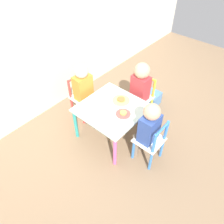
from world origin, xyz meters
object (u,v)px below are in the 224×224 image
(kids_table, at_px, (112,111))
(chair_blue, at_px, (151,142))
(child_front, at_px, (148,127))
(storage_bin, at_px, (150,98))
(child_back, at_px, (84,88))
(chair_red, at_px, (82,98))
(chair_yellow, at_px, (141,97))
(plate_front, at_px, (123,114))
(child_right, at_px, (140,86))
(plate_right, at_px, (121,100))

(kids_table, relative_size, chair_blue, 1.20)
(child_front, distance_m, storage_bin, 0.95)
(child_front, relative_size, child_back, 0.99)
(kids_table, height_order, chair_red, chair_red)
(kids_table, bearing_deg, chair_blue, -89.75)
(chair_yellow, xyz_separation_m, child_back, (-0.48, 0.48, 0.18))
(storage_bin, bearing_deg, plate_front, -169.52)
(plate_front, bearing_deg, child_front, -89.62)
(chair_yellow, height_order, chair_blue, same)
(plate_front, height_order, storage_bin, plate_front)
(child_right, distance_m, plate_front, 0.47)
(chair_yellow, xyz_separation_m, child_front, (-0.51, -0.41, 0.18))
(child_front, bearing_deg, plate_right, -108.67)
(kids_table, distance_m, chair_yellow, 0.52)
(chair_yellow, relative_size, chair_blue, 1.00)
(kids_table, height_order, child_back, child_back)
(child_right, bearing_deg, storage_bin, 97.27)
(plate_front, bearing_deg, chair_red, 87.49)
(chair_red, xyz_separation_m, storage_bin, (0.74, -0.52, -0.18))
(chair_blue, relative_size, plate_right, 2.79)
(child_front, xyz_separation_m, child_back, (0.02, 0.89, 0.00))
(chair_blue, bearing_deg, child_front, -90.00)
(child_right, height_order, plate_right, child_right)
(chair_red, bearing_deg, chair_blue, -88.25)
(kids_table, xyz_separation_m, child_back, (0.03, 0.45, 0.07))
(child_front, bearing_deg, storage_bin, -150.41)
(chair_red, distance_m, plate_front, 0.68)
(kids_table, relative_size, plate_right, 3.35)
(chair_yellow, bearing_deg, chair_blue, -43.02)
(chair_yellow, relative_size, chair_red, 1.00)
(kids_table, bearing_deg, plate_right, 0.00)
(child_back, relative_size, storage_bin, 2.98)
(plate_right, bearing_deg, chair_red, 103.50)
(child_right, distance_m, plate_right, 0.30)
(kids_table, xyz_separation_m, child_front, (0.00, -0.45, 0.07))
(chair_yellow, xyz_separation_m, chair_blue, (-0.51, -0.48, 0.00))
(chair_red, height_order, child_back, child_back)
(kids_table, height_order, plate_front, plate_front)
(chair_blue, bearing_deg, storage_bin, -147.02)
(chair_yellow, bearing_deg, storage_bin, 98.96)
(plate_front, bearing_deg, chair_yellow, 13.07)
(child_right, bearing_deg, child_front, -43.16)
(kids_table, bearing_deg, storage_bin, -0.70)
(child_front, bearing_deg, child_back, -91.75)
(plate_front, relative_size, storage_bin, 0.61)
(chair_yellow, distance_m, chair_blue, 0.70)
(child_right, height_order, child_back, child_right)
(chair_red, bearing_deg, child_front, -88.36)
(chair_blue, bearing_deg, child_right, -133.15)
(child_back, distance_m, plate_front, 0.60)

